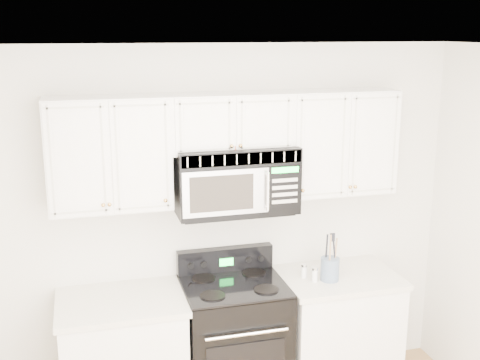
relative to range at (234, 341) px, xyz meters
name	(u,v)px	position (x,y,z in m)	size (l,w,h in m)	color
room	(313,334)	(0.00, -1.45, 0.82)	(3.51, 3.51, 2.61)	#9F7A52
base_cabinet_right	(336,335)	(0.80, -0.01, -0.06)	(0.86, 0.65, 0.92)	silver
range	(234,341)	(0.00, 0.00, 0.00)	(0.72, 0.66, 1.11)	black
upper_cabinets	(229,142)	(0.00, 0.14, 1.45)	(2.44, 0.37, 0.75)	silver
microwave	(235,179)	(0.03, 0.09, 1.20)	(0.84, 0.47, 0.46)	black
utensil_crock	(330,268)	(0.70, -0.08, 0.53)	(0.14, 0.14, 0.36)	slate
shaker_salt	(304,271)	(0.53, 0.01, 0.49)	(0.04, 0.04, 0.10)	silver
shaker_pepper	(315,275)	(0.58, -0.08, 0.49)	(0.04, 0.04, 0.11)	silver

